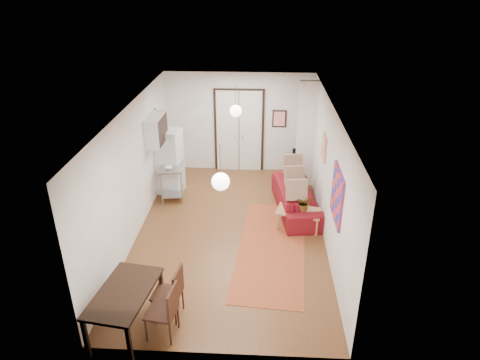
{
  "coord_description": "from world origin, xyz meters",
  "views": [
    {
      "loc": [
        0.66,
        -8.28,
        5.34
      ],
      "look_at": [
        0.21,
        0.13,
        1.25
      ],
      "focal_mm": 32.0,
      "sensor_mm": 36.0,
      "label": 1
    }
  ],
  "objects_px": {
    "sofa": "(297,198)",
    "black_side_chair": "(297,157)",
    "kitchen_counter": "(172,175)",
    "dining_table": "(124,296)",
    "coffee_table": "(299,213)",
    "dining_chair_near": "(168,285)",
    "fridge": "(170,161)",
    "dining_chair_far": "(162,303)"
  },
  "relations": [
    {
      "from": "coffee_table",
      "to": "dining_table",
      "type": "distance_m",
      "value": 4.51
    },
    {
      "from": "coffee_table",
      "to": "kitchen_counter",
      "type": "distance_m",
      "value": 3.55
    },
    {
      "from": "dining_table",
      "to": "dining_chair_far",
      "type": "xyz_separation_m",
      "value": [
        0.6,
        0.01,
        -0.13
      ]
    },
    {
      "from": "kitchen_counter",
      "to": "dining_table",
      "type": "distance_m",
      "value": 4.81
    },
    {
      "from": "sofa",
      "to": "dining_chair_near",
      "type": "distance_m",
      "value": 4.41
    },
    {
      "from": "dining_table",
      "to": "dining_chair_far",
      "type": "height_order",
      "value": "dining_chair_far"
    },
    {
      "from": "coffee_table",
      "to": "dining_chair_near",
      "type": "height_order",
      "value": "dining_chair_near"
    },
    {
      "from": "kitchen_counter",
      "to": "black_side_chair",
      "type": "bearing_deg",
      "value": 15.98
    },
    {
      "from": "dining_table",
      "to": "black_side_chair",
      "type": "bearing_deg",
      "value": 63.31
    },
    {
      "from": "dining_chair_near",
      "to": "black_side_chair",
      "type": "height_order",
      "value": "dining_chair_near"
    },
    {
      "from": "dining_chair_near",
      "to": "dining_chair_far",
      "type": "xyz_separation_m",
      "value": [
        0.0,
        -0.44,
        0.0
      ]
    },
    {
      "from": "kitchen_counter",
      "to": "dining_chair_near",
      "type": "bearing_deg",
      "value": -87.83
    },
    {
      "from": "fridge",
      "to": "dining_chair_near",
      "type": "xyz_separation_m",
      "value": [
        0.87,
        -4.56,
        -0.3
      ]
    },
    {
      "from": "kitchen_counter",
      "to": "fridge",
      "type": "relative_size",
      "value": 0.71
    },
    {
      "from": "dining_table",
      "to": "dining_chair_near",
      "type": "height_order",
      "value": "dining_chair_near"
    },
    {
      "from": "fridge",
      "to": "dining_table",
      "type": "bearing_deg",
      "value": -78.9
    },
    {
      "from": "dining_chair_far",
      "to": "sofa",
      "type": "bearing_deg",
      "value": 157.74
    },
    {
      "from": "fridge",
      "to": "black_side_chair",
      "type": "distance_m",
      "value": 3.68
    },
    {
      "from": "black_side_chair",
      "to": "dining_chair_near",
      "type": "bearing_deg",
      "value": 50.65
    },
    {
      "from": "kitchen_counter",
      "to": "dining_chair_near",
      "type": "xyz_separation_m",
      "value": [
        0.78,
        -4.36,
        -0.01
      ]
    },
    {
      "from": "sofa",
      "to": "fridge",
      "type": "distance_m",
      "value": 3.48
    },
    {
      "from": "black_side_chair",
      "to": "kitchen_counter",
      "type": "bearing_deg",
      "value": 8.32
    },
    {
      "from": "dining_table",
      "to": "dining_chair_near",
      "type": "distance_m",
      "value": 0.76
    },
    {
      "from": "coffee_table",
      "to": "dining_table",
      "type": "relative_size",
      "value": 0.73
    },
    {
      "from": "kitchen_counter",
      "to": "fridge",
      "type": "bearing_deg",
      "value": 106.0
    },
    {
      "from": "dining_table",
      "to": "dining_chair_near",
      "type": "bearing_deg",
      "value": 36.72
    },
    {
      "from": "coffee_table",
      "to": "dining_chair_near",
      "type": "relative_size",
      "value": 1.14
    },
    {
      "from": "sofa",
      "to": "black_side_chair",
      "type": "relative_size",
      "value": 2.57
    },
    {
      "from": "kitchen_counter",
      "to": "dining_table",
      "type": "bearing_deg",
      "value": -95.83
    },
    {
      "from": "sofa",
      "to": "coffee_table",
      "type": "xyz_separation_m",
      "value": [
        -0.02,
        -0.79,
        0.04
      ]
    },
    {
      "from": "fridge",
      "to": "coffee_table",
      "type": "bearing_deg",
      "value": -19.01
    },
    {
      "from": "sofa",
      "to": "coffee_table",
      "type": "bearing_deg",
      "value": 170.78
    },
    {
      "from": "coffee_table",
      "to": "fridge",
      "type": "distance_m",
      "value": 3.74
    },
    {
      "from": "dining_chair_near",
      "to": "dining_table",
      "type": "bearing_deg",
      "value": -44.71
    },
    {
      "from": "coffee_table",
      "to": "kitchen_counter",
      "type": "height_order",
      "value": "kitchen_counter"
    },
    {
      "from": "sofa",
      "to": "dining_chair_far",
      "type": "relative_size",
      "value": 2.42
    },
    {
      "from": "coffee_table",
      "to": "kitchen_counter",
      "type": "relative_size",
      "value": 0.9
    },
    {
      "from": "sofa",
      "to": "black_side_chair",
      "type": "bearing_deg",
      "value": -11.0
    },
    {
      "from": "kitchen_counter",
      "to": "dining_chair_near",
      "type": "distance_m",
      "value": 4.43
    },
    {
      "from": "dining_chair_far",
      "to": "kitchen_counter",
      "type": "bearing_deg",
      "value": -162.18
    },
    {
      "from": "kitchen_counter",
      "to": "black_side_chair",
      "type": "xyz_separation_m",
      "value": [
        3.35,
        1.49,
        -0.03
      ]
    },
    {
      "from": "dining_table",
      "to": "black_side_chair",
      "type": "xyz_separation_m",
      "value": [
        3.16,
        6.29,
        -0.16
      ]
    }
  ]
}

